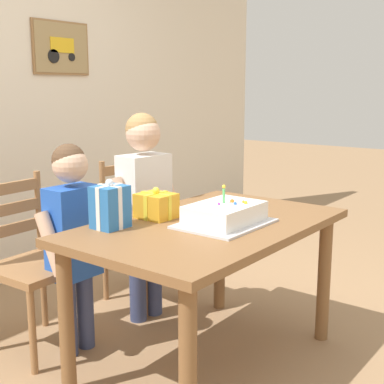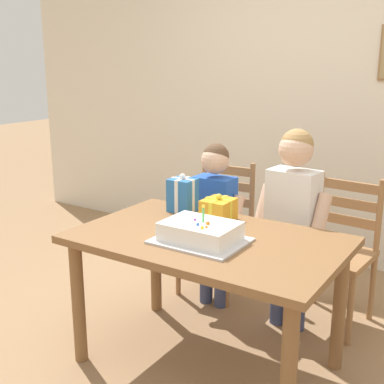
# 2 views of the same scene
# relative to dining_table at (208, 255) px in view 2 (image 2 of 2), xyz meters

# --- Properties ---
(ground_plane) EXTENTS (20.00, 20.00, 0.00)m
(ground_plane) POSITION_rel_dining_table_xyz_m (0.00, 0.00, -0.63)
(ground_plane) COLOR #997551
(back_wall) EXTENTS (6.40, 0.11, 2.60)m
(back_wall) POSITION_rel_dining_table_xyz_m (0.00, 1.85, 0.67)
(back_wall) COLOR silver
(back_wall) RESTS_ON ground
(dining_table) EXTENTS (1.36, 0.85, 0.74)m
(dining_table) POSITION_rel_dining_table_xyz_m (0.00, 0.00, 0.00)
(dining_table) COLOR brown
(dining_table) RESTS_ON ground
(birthday_cake) EXTENTS (0.44, 0.34, 0.19)m
(birthday_cake) POSITION_rel_dining_table_xyz_m (0.01, -0.09, 0.15)
(birthday_cake) COLOR silver
(birthday_cake) RESTS_ON dining_table
(gift_box_red_large) EXTENTS (0.16, 0.18, 0.16)m
(gift_box_red_large) POSITION_rel_dining_table_xyz_m (-0.09, 0.26, 0.17)
(gift_box_red_large) COLOR gold
(gift_box_red_large) RESTS_ON dining_table
(gift_box_beside_cake) EXTENTS (0.15, 0.14, 0.23)m
(gift_box_beside_cake) POSITION_rel_dining_table_xyz_m (-0.36, 0.30, 0.20)
(gift_box_beside_cake) COLOR #286BB7
(gift_box_beside_cake) RESTS_ON dining_table
(chair_left) EXTENTS (0.44, 0.44, 0.92)m
(chair_left) POSITION_rel_dining_table_xyz_m (-0.42, 0.85, -0.17)
(chair_left) COLOR #996B42
(chair_left) RESTS_ON ground
(chair_right) EXTENTS (0.45, 0.45, 0.92)m
(chair_right) POSITION_rel_dining_table_xyz_m (0.43, 0.85, -0.17)
(chair_right) COLOR #996B42
(chair_right) RESTS_ON ground
(child_older) EXTENTS (0.46, 0.27, 1.24)m
(child_older) POSITION_rel_dining_table_xyz_m (0.21, 0.62, 0.12)
(child_older) COLOR #38426B
(child_older) RESTS_ON ground
(child_younger) EXTENTS (0.40, 0.22, 1.10)m
(child_younger) POSITION_rel_dining_table_xyz_m (-0.32, 0.62, 0.04)
(child_younger) COLOR #38426B
(child_younger) RESTS_ON ground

